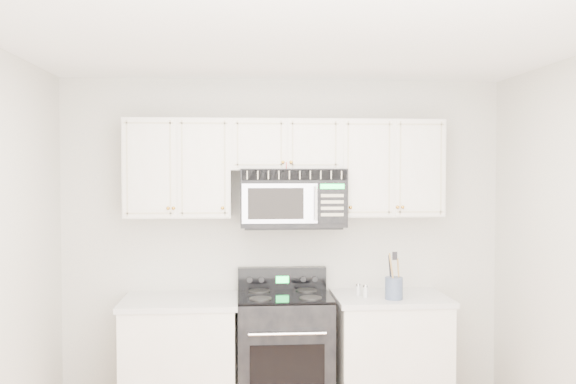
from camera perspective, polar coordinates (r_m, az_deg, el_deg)
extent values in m
cube|color=white|center=(3.46, 1.69, 13.88)|extent=(3.50, 3.50, 0.01)
cube|color=beige|center=(5.17, -0.38, -4.49)|extent=(3.50, 0.01, 2.60)
cube|color=beige|center=(5.04, -9.54, -14.68)|extent=(0.82, 0.63, 0.88)
cube|color=silver|center=(4.93, -9.57, -9.56)|extent=(0.86, 0.65, 0.04)
cube|color=beige|center=(5.15, 9.08, -14.31)|extent=(0.82, 0.63, 0.88)
cube|color=silver|center=(5.04, 9.11, -9.29)|extent=(0.86, 0.65, 0.04)
cube|color=black|center=(5.04, -0.33, -14.42)|extent=(0.70, 0.60, 0.92)
cube|color=black|center=(4.75, -0.06, -15.58)|extent=(0.54, 0.01, 0.37)
cylinder|color=white|center=(4.65, -0.04, -12.50)|extent=(0.56, 0.02, 0.02)
cube|color=black|center=(4.93, -0.33, -9.23)|extent=(0.70, 0.60, 0.02)
cube|color=black|center=(5.17, -0.54, -7.71)|extent=(0.70, 0.08, 0.19)
cube|color=#10D945|center=(5.12, -0.50, -7.79)|extent=(0.10, 0.00, 0.06)
cube|color=beige|center=(4.98, -9.72, 2.10)|extent=(0.80, 0.33, 0.75)
cube|color=beige|center=(5.09, 9.00, 2.10)|extent=(0.80, 0.33, 0.75)
cube|color=beige|center=(4.97, -0.25, 4.20)|extent=(0.84, 0.33, 0.39)
sphere|color=#C18729|center=(4.80, -10.14, -1.43)|extent=(0.03, 0.03, 0.03)
sphere|color=#C18729|center=(4.78, -5.84, -1.43)|extent=(0.03, 0.03, 0.03)
sphere|color=#C18729|center=(4.85, 5.58, -1.37)|extent=(0.03, 0.03, 0.03)
sphere|color=#C18729|center=(4.92, 9.71, -1.34)|extent=(0.03, 0.03, 0.03)
sphere|color=#C18729|center=(4.78, -0.45, 2.67)|extent=(0.03, 0.03, 0.03)
sphere|color=#C18729|center=(4.78, 0.27, 2.67)|extent=(0.03, 0.03, 0.03)
cylinder|color=#BB020A|center=(4.78, -0.15, 2.01)|extent=(0.01, 0.00, 0.11)
sphere|color=#C18729|center=(4.78, -0.15, 1.30)|extent=(0.04, 0.04, 0.04)
cube|color=black|center=(4.94, 0.39, -0.47)|extent=(0.80, 0.40, 0.44)
cube|color=#C0B69A|center=(4.74, 0.59, 1.52)|extent=(0.78, 0.01, 0.08)
cube|color=#ACACBB|center=(4.73, -0.73, -1.03)|extent=(0.56, 0.01, 0.29)
cube|color=black|center=(4.72, -1.09, -1.04)|extent=(0.41, 0.01, 0.23)
cube|color=black|center=(4.77, 3.95, -1.01)|extent=(0.22, 0.01, 0.29)
cube|color=#10D945|center=(4.76, 3.96, 0.50)|extent=(0.18, 0.00, 0.04)
cylinder|color=white|center=(4.72, 2.51, -1.04)|extent=(0.02, 0.02, 0.25)
cylinder|color=#47566F|center=(4.88, 9.39, -8.44)|extent=(0.13, 0.13, 0.16)
cylinder|color=olive|center=(4.88, 9.81, -7.49)|extent=(0.01, 0.01, 0.29)
cylinder|color=black|center=(4.89, 9.10, -7.33)|extent=(0.01, 0.01, 0.31)
cylinder|color=olive|center=(4.83, 9.28, -7.32)|extent=(0.01, 0.01, 0.33)
cylinder|color=silver|center=(5.00, 6.27, -8.71)|extent=(0.04, 0.04, 0.07)
cylinder|color=white|center=(4.99, 6.27, -8.21)|extent=(0.04, 0.04, 0.01)
cylinder|color=silver|center=(4.93, 6.89, -8.82)|extent=(0.04, 0.04, 0.08)
cylinder|color=white|center=(4.92, 6.89, -8.28)|extent=(0.04, 0.04, 0.02)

